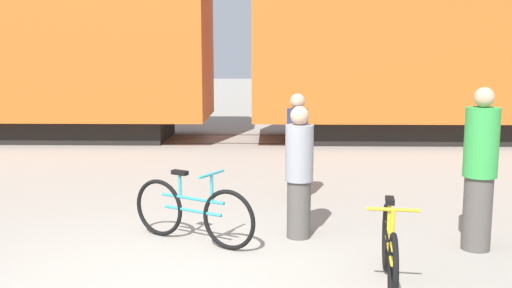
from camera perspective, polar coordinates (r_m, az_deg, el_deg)
name	(u,v)px	position (r m, az deg, el deg)	size (l,w,h in m)	color
ground_plane	(169,284)	(5.93, -8.29, -13.02)	(80.00, 80.00, 0.00)	gray
freight_train	(230,19)	(14.75, -2.45, 11.82)	(26.76, 2.82, 5.54)	black
rail_near	(229,143)	(14.19, -2.56, 0.07)	(38.76, 0.07, 0.01)	#4C4238
rail_far	(233,135)	(15.60, -2.20, 0.89)	(38.76, 0.07, 0.01)	#4C4238
bicycle_yellow	(389,251)	(5.78, 12.59, -9.90)	(0.46, 1.67, 0.85)	black
bicycle_teal	(193,212)	(6.97, -6.06, -6.43)	(1.49, 0.88, 0.85)	black
person_in_grey	(299,173)	(7.03, 4.13, -2.74)	(0.33, 0.33, 1.57)	#514C47
person_in_navy	(297,147)	(8.73, 3.94, -0.29)	(0.30, 0.30, 1.59)	#514C47
person_in_green	(480,170)	(7.01, 20.54, -2.31)	(0.37, 0.37, 1.81)	#514C47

